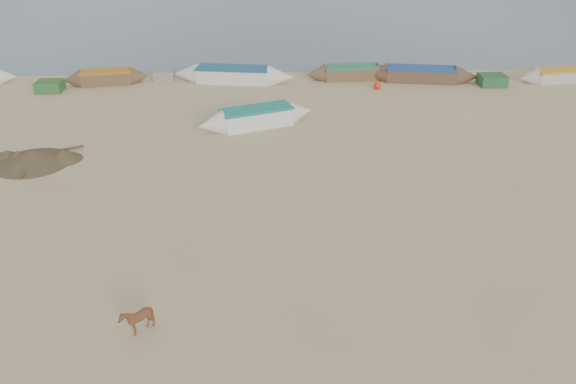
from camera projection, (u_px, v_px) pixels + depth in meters
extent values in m
plane|color=tan|center=(295.00, 289.00, 15.95)|extent=(140.00, 140.00, 0.00)
imported|color=brown|center=(137.00, 320.00, 14.18)|extent=(0.78, 0.70, 0.83)
cone|color=brown|center=(32.00, 157.00, 23.31)|extent=(3.26, 3.26, 0.56)
cube|color=#2E612B|center=(50.00, 86.00, 31.79)|extent=(1.40, 1.20, 0.60)
sphere|color=red|center=(377.00, 85.00, 32.21)|extent=(0.44, 0.44, 0.44)
cube|color=gray|center=(164.00, 75.00, 33.89)|extent=(1.20, 1.10, 0.56)
cube|color=#285A31|center=(492.00, 80.00, 32.77)|extent=(1.50, 1.20, 0.64)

